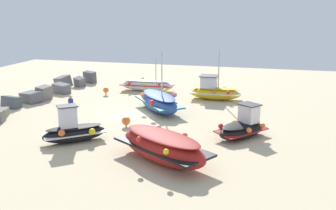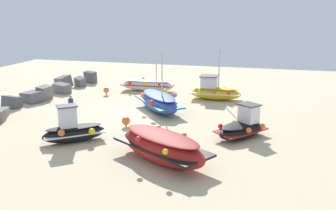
# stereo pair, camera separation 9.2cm
# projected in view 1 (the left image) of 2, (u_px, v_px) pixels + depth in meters

# --- Properties ---
(ground_plane) EXTENTS (44.47, 44.47, 0.00)m
(ground_plane) POSITION_uv_depth(u_px,v_px,m) (134.00, 114.00, 26.52)
(ground_plane) COLOR beige
(fishing_boat_0) EXTENTS (4.39, 5.47, 1.40)m
(fishing_boat_0) POSITION_uv_depth(u_px,v_px,m) (162.00, 146.00, 18.29)
(fishing_boat_0) COLOR maroon
(fishing_boat_0) RESTS_ON ground_plane
(fishing_boat_1) EXTENTS (4.98, 4.50, 4.30)m
(fishing_boat_1) POSITION_uv_depth(u_px,v_px,m) (159.00, 102.00, 27.04)
(fishing_boat_1) COLOR #2D4C9E
(fishing_boat_1) RESTS_ON ground_plane
(fishing_boat_2) EXTENTS (3.03, 3.28, 2.05)m
(fishing_boat_2) POSITION_uv_depth(u_px,v_px,m) (73.00, 131.00, 20.95)
(fishing_boat_2) COLOR black
(fishing_boat_2) RESTS_ON ground_plane
(fishing_boat_3) EXTENTS (2.12, 3.96, 4.00)m
(fishing_boat_3) POSITION_uv_depth(u_px,v_px,m) (214.00, 91.00, 30.38)
(fishing_boat_3) COLOR gold
(fishing_boat_3) RESTS_ON ground_plane
(fishing_boat_4) EXTENTS (2.05, 4.63, 2.99)m
(fishing_boat_4) POSITION_uv_depth(u_px,v_px,m) (147.00, 85.00, 33.42)
(fishing_boat_4) COLOR white
(fishing_boat_4) RESTS_ON ground_plane
(fishing_boat_5) EXTENTS (3.37, 3.03, 1.89)m
(fishing_boat_5) POSITION_uv_depth(u_px,v_px,m) (243.00, 127.00, 21.70)
(fishing_boat_5) COLOR black
(fishing_boat_5) RESTS_ON ground_plane
(person_walking) EXTENTS (0.32, 0.32, 1.64)m
(person_walking) POSITION_uv_depth(u_px,v_px,m) (71.00, 106.00, 24.79)
(person_walking) COLOR brown
(person_walking) RESTS_ON ground_plane
(breakwater_rocks) EXTENTS (19.32, 2.77, 1.32)m
(breakwater_rocks) POSITION_uv_depth(u_px,v_px,m) (26.00, 101.00, 28.31)
(breakwater_rocks) COLOR #4C5156
(breakwater_rocks) RESTS_ON ground_plane
(mooring_buoy_0) EXTENTS (0.46, 0.46, 0.64)m
(mooring_buoy_0) POSITION_uv_depth(u_px,v_px,m) (106.00, 90.00, 31.94)
(mooring_buoy_0) COLOR #3F3F42
(mooring_buoy_0) RESTS_ON ground_plane
(mooring_buoy_1) EXTENTS (0.53, 0.53, 0.64)m
(mooring_buoy_1) POSITION_uv_depth(u_px,v_px,m) (126.00, 121.00, 23.58)
(mooring_buoy_1) COLOR #3F3F42
(mooring_buoy_1) RESTS_ON ground_plane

